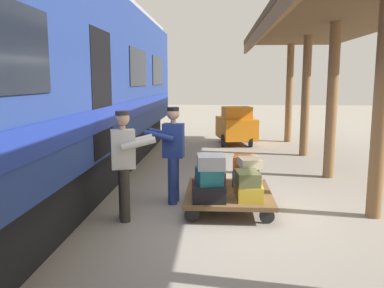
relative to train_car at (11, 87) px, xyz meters
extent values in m
plane|color=gray|center=(-3.74, 0.00, -2.06)|extent=(60.00, 60.00, 0.00)
cylinder|color=brown|center=(-5.84, -8.10, -0.36)|extent=(0.24, 0.24, 3.40)
cylinder|color=brown|center=(-5.84, -5.40, -0.36)|extent=(0.24, 0.24, 3.40)
cylinder|color=brown|center=(-5.84, -2.70, -0.36)|extent=(0.24, 0.24, 3.40)
cylinder|color=brown|center=(-5.84, 0.00, -0.36)|extent=(0.24, 0.24, 3.40)
cube|color=brown|center=(-4.29, 0.00, 1.19)|extent=(0.08, 17.00, 0.30)
cube|color=navy|center=(0.00, 0.00, 0.29)|extent=(3.00, 17.12, 2.90)
cube|color=black|center=(0.00, 0.00, -1.61)|extent=(2.55, 16.27, 0.90)
cube|color=navy|center=(-1.51, 0.00, -0.51)|extent=(0.03, 16.78, 0.36)
cube|color=black|center=(-1.51, -5.99, 0.39)|extent=(0.02, 1.88, 0.84)
cube|color=black|center=(-1.51, -3.00, 0.39)|extent=(0.02, 1.88, 0.84)
cube|color=black|center=(-1.51, 3.00, 0.39)|extent=(0.02, 1.88, 0.84)
cube|color=black|center=(-1.45, 0.00, -0.11)|extent=(0.12, 1.10, 2.00)
cube|color=brown|center=(-3.53, -0.31, -1.79)|extent=(1.43, 1.81, 0.07)
cylinder|color=black|center=(-4.10, 0.42, -1.94)|extent=(0.23, 0.05, 0.23)
cylinder|color=black|center=(-2.96, 0.42, -1.94)|extent=(0.23, 0.05, 0.23)
cylinder|color=black|center=(-4.10, -1.03, -1.94)|extent=(0.23, 0.05, 0.23)
cylinder|color=black|center=(-2.96, -1.03, -1.94)|extent=(0.23, 0.05, 0.23)
cube|color=#AD231E|center=(-3.21, -0.31, -1.63)|extent=(0.57, 0.64, 0.26)
cube|color=gold|center=(-3.85, 0.19, -1.64)|extent=(0.39, 0.50, 0.24)
cube|color=black|center=(-3.21, 0.19, -1.63)|extent=(0.54, 0.66, 0.25)
cube|color=navy|center=(-3.85, -0.80, -1.62)|extent=(0.50, 0.59, 0.27)
cube|color=brown|center=(-3.21, -0.80, -1.65)|extent=(0.49, 0.50, 0.23)
cube|color=tan|center=(-3.85, -0.31, -1.63)|extent=(0.46, 0.50, 0.27)
cube|color=#4C515B|center=(-3.89, -0.34, -1.42)|extent=(0.38, 0.53, 0.15)
cube|color=#CC6B23|center=(-3.83, -0.80, -1.36)|extent=(0.43, 0.49, 0.25)
cube|color=beige|center=(-3.88, -0.33, -1.26)|extent=(0.41, 0.51, 0.15)
cube|color=brown|center=(-3.81, 0.18, -1.41)|extent=(0.39, 0.53, 0.21)
cube|color=#1E666B|center=(-3.21, 0.19, -1.39)|extent=(0.47, 0.56, 0.24)
cube|color=#9EA0A5|center=(-3.24, 0.19, -1.16)|extent=(0.46, 0.51, 0.21)
cylinder|color=navy|center=(-2.58, -0.67, -1.65)|extent=(0.16, 0.16, 0.82)
cylinder|color=navy|center=(-2.56, -0.47, -1.65)|extent=(0.16, 0.16, 0.82)
cube|color=navy|center=(-2.57, -0.57, -0.94)|extent=(0.38, 0.25, 0.60)
cylinder|color=tan|center=(-2.57, -0.57, -0.61)|extent=(0.09, 0.09, 0.06)
sphere|color=tan|center=(-2.57, -0.57, -0.47)|extent=(0.22, 0.22, 0.22)
cylinder|color=black|center=(-2.57, -0.57, -0.39)|extent=(0.21, 0.21, 0.06)
cylinder|color=navy|center=(-2.36, -0.75, -0.84)|extent=(0.54, 0.15, 0.21)
cylinder|color=navy|center=(-2.33, -0.43, -0.84)|extent=(0.54, 0.15, 0.21)
cylinder|color=#332D28|center=(-1.93, 0.47, -1.65)|extent=(0.16, 0.16, 0.82)
cylinder|color=#332D28|center=(-1.87, 0.28, -1.65)|extent=(0.16, 0.16, 0.82)
cube|color=silver|center=(-1.90, 0.38, -0.94)|extent=(0.41, 0.32, 0.60)
cylinder|color=tan|center=(-1.90, 0.38, -0.61)|extent=(0.09, 0.09, 0.06)
sphere|color=tan|center=(-1.90, 0.38, -0.47)|extent=(0.22, 0.22, 0.22)
cylinder|color=#332D28|center=(-1.90, 0.38, -0.39)|extent=(0.21, 0.21, 0.06)
cylinder|color=silver|center=(-2.16, 0.46, -0.84)|extent=(0.54, 0.25, 0.21)
cylinder|color=silver|center=(-2.06, 0.16, -0.84)|extent=(0.54, 0.25, 0.21)
cube|color=orange|center=(-3.97, -7.42, -1.51)|extent=(1.42, 1.88, 0.70)
cube|color=orange|center=(-3.97, -7.07, -1.01)|extent=(1.02, 0.87, 0.50)
cylinder|color=black|center=(-4.42, -6.82, -1.86)|extent=(0.12, 0.40, 0.40)
cylinder|color=black|center=(-3.52, -6.82, -1.86)|extent=(0.12, 0.40, 0.40)
cylinder|color=black|center=(-4.42, -8.02, -1.86)|extent=(0.12, 0.40, 0.40)
cylinder|color=black|center=(-3.52, -8.02, -1.86)|extent=(0.12, 0.40, 0.40)
camera|label=1|loc=(-3.34, 6.41, 0.10)|focal=37.98mm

